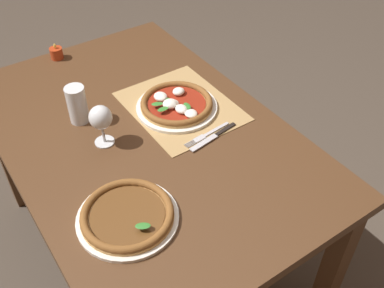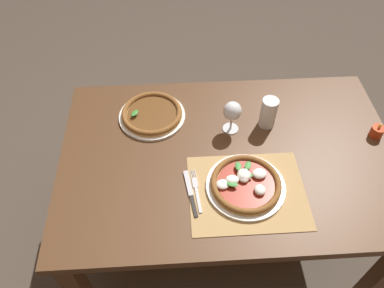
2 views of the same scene
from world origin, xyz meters
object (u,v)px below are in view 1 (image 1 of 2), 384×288
(pizza_far, at_px, (127,216))
(fork, at_px, (207,134))
(knife, at_px, (213,137))
(votive_candle, at_px, (57,54))
(pint_glass, at_px, (77,105))
(wine_glass, at_px, (101,119))
(pizza_near, at_px, (176,104))

(pizza_far, bearing_deg, fork, -67.05)
(fork, distance_m, knife, 0.03)
(fork, height_order, votive_candle, votive_candle)
(fork, xyz_separation_m, votive_candle, (0.80, 0.24, 0.02))
(pint_glass, height_order, fork, pint_glass)
(pint_glass, height_order, votive_candle, pint_glass)
(wine_glass, xyz_separation_m, votive_candle, (0.63, -0.08, -0.08))
(pizza_far, relative_size, votive_candle, 4.21)
(knife, height_order, votive_candle, votive_candle)
(votive_candle, bearing_deg, pizza_far, 169.99)
(wine_glass, height_order, votive_candle, wine_glass)
(pizza_far, bearing_deg, knife, -70.28)
(wine_glass, height_order, pint_glass, wine_glass)
(wine_glass, distance_m, fork, 0.38)
(votive_candle, bearing_deg, knife, -163.00)
(pint_glass, bearing_deg, pizza_far, 171.53)
(wine_glass, distance_m, knife, 0.40)
(pint_glass, distance_m, votive_candle, 0.48)
(pizza_near, relative_size, pint_glass, 2.14)
(pizza_near, distance_m, pint_glass, 0.37)
(knife, xyz_separation_m, votive_candle, (0.83, 0.25, 0.02))
(pint_glass, xyz_separation_m, fork, (-0.34, -0.34, -0.06))
(fork, relative_size, knife, 0.93)
(pint_glass, relative_size, votive_candle, 2.01)
(pizza_near, xyz_separation_m, knife, (-0.22, -0.02, -0.02))
(pizza_near, distance_m, wine_glass, 0.32)
(pizza_near, distance_m, knife, 0.22)
(fork, bearing_deg, pizza_far, 112.95)
(knife, distance_m, votive_candle, 0.86)
(wine_glass, bearing_deg, fork, -118.65)
(pint_glass, bearing_deg, pizza_near, -113.72)
(wine_glass, distance_m, pint_glass, 0.17)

